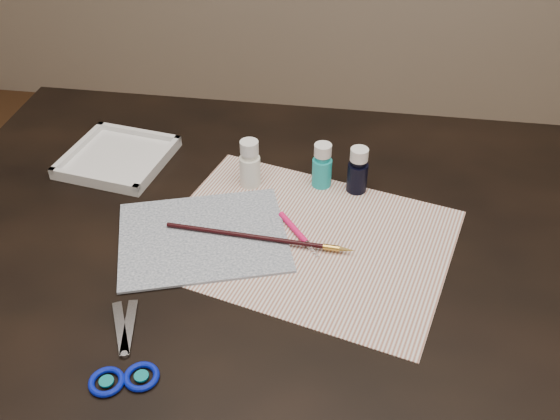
# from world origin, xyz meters

# --- Properties ---
(table) EXTENTS (1.30, 0.90, 0.75)m
(table) POSITION_xyz_m (0.00, 0.00, 0.38)
(table) COLOR black
(table) RESTS_ON ground
(paper) EXTENTS (0.55, 0.47, 0.00)m
(paper) POSITION_xyz_m (0.04, -0.01, 0.75)
(paper) COLOR silver
(paper) RESTS_ON table
(canvas) EXTENTS (0.34, 0.30, 0.00)m
(canvas) POSITION_xyz_m (-0.13, -0.03, 0.75)
(canvas) COLOR #16273E
(canvas) RESTS_ON paper
(paint_bottle_white) EXTENTS (0.05, 0.05, 0.10)m
(paint_bottle_white) POSITION_xyz_m (-0.08, 0.13, 0.80)
(paint_bottle_white) COLOR white
(paint_bottle_white) RESTS_ON table
(paint_bottle_cyan) EXTENTS (0.05, 0.05, 0.09)m
(paint_bottle_cyan) POSITION_xyz_m (0.06, 0.15, 0.79)
(paint_bottle_cyan) COLOR #1CAAAF
(paint_bottle_cyan) RESTS_ON table
(paint_bottle_navy) EXTENTS (0.04, 0.04, 0.09)m
(paint_bottle_navy) POSITION_xyz_m (0.12, 0.14, 0.80)
(paint_bottle_navy) COLOR black
(paint_bottle_navy) RESTS_ON table
(paintbrush) EXTENTS (0.32, 0.03, 0.01)m
(paintbrush) POSITION_xyz_m (-0.03, -0.03, 0.76)
(paintbrush) COLOR black
(paintbrush) RESTS_ON canvas
(craft_knife) EXTENTS (0.09, 0.11, 0.01)m
(craft_knife) POSITION_xyz_m (0.03, -0.01, 0.76)
(craft_knife) COLOR #EF1663
(craft_knife) RESTS_ON paper
(scissors) EXTENTS (0.17, 0.21, 0.01)m
(scissors) POSITION_xyz_m (-0.18, -0.28, 0.75)
(scissors) COLOR silver
(scissors) RESTS_ON table
(palette_tray) EXTENTS (0.22, 0.22, 0.02)m
(palette_tray) POSITION_xyz_m (-0.35, 0.17, 0.76)
(palette_tray) COLOR silver
(palette_tray) RESTS_ON table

